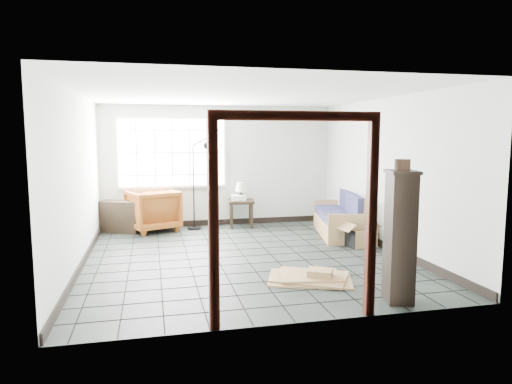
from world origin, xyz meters
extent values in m
plane|color=black|center=(0.00, 0.00, 0.00)|extent=(5.50, 5.50, 0.00)
cube|color=silver|center=(0.00, 2.75, 1.30)|extent=(5.00, 0.02, 2.60)
cube|color=silver|center=(0.00, -2.75, 1.30)|extent=(5.00, 0.02, 2.60)
cube|color=silver|center=(-2.50, 0.00, 1.30)|extent=(0.02, 5.50, 2.60)
cube|color=silver|center=(2.50, 0.00, 1.30)|extent=(0.02, 5.50, 2.60)
cube|color=white|center=(0.00, 0.00, 2.60)|extent=(5.00, 5.50, 0.02)
cube|color=black|center=(0.00, 2.73, 0.06)|extent=(4.95, 0.03, 0.12)
cube|color=black|center=(-2.48, 0.00, 0.06)|extent=(0.03, 5.45, 0.12)
cube|color=black|center=(2.48, 0.00, 0.06)|extent=(0.03, 5.45, 0.12)
cube|color=silver|center=(-1.00, 2.71, 1.60)|extent=(2.32, 0.06, 1.52)
cube|color=white|center=(-1.00, 2.67, 1.60)|extent=(2.20, 0.02, 1.40)
cube|color=#3E150E|center=(-0.85, -2.70, 1.05)|extent=(0.10, 0.08, 2.10)
cube|color=#3E150E|center=(0.85, -2.70, 1.05)|extent=(0.10, 0.08, 2.10)
cube|color=#3E150E|center=(0.00, -2.70, 2.15)|extent=(1.80, 0.08, 0.10)
cube|color=olive|center=(2.15, 1.20, 0.16)|extent=(1.08, 1.89, 0.32)
cube|color=olive|center=(1.95, 0.31, 0.28)|extent=(0.71, 0.20, 0.57)
cube|color=olive|center=(2.35, 2.10, 0.28)|extent=(0.71, 0.20, 0.57)
cube|color=olive|center=(2.46, 1.13, 0.49)|extent=(0.45, 1.75, 0.62)
cube|color=#1A2241|center=(2.01, 0.63, 0.39)|extent=(0.75, 0.69, 0.14)
cube|color=#1A2241|center=(2.26, 0.58, 0.61)|extent=(0.24, 0.58, 0.46)
cube|color=#1A2241|center=(2.13, 1.21, 0.39)|extent=(0.75, 0.69, 0.14)
cube|color=#1A2241|center=(2.38, 1.15, 0.61)|extent=(0.24, 0.58, 0.46)
cube|color=#1A2241|center=(2.26, 1.78, 0.39)|extent=(0.75, 0.69, 0.14)
cube|color=#1A2241|center=(2.51, 1.72, 0.61)|extent=(0.24, 0.58, 0.46)
imported|color=maroon|center=(-1.43, 2.40, 0.47)|extent=(1.17, 1.13, 0.94)
cube|color=black|center=(0.42, 2.40, 0.55)|extent=(0.59, 0.59, 0.06)
cube|color=black|center=(0.19, 2.22, 0.27)|extent=(0.06, 0.06, 0.53)
cube|color=black|center=(0.61, 2.16, 0.27)|extent=(0.06, 0.06, 0.53)
cube|color=black|center=(0.24, 2.64, 0.27)|extent=(0.06, 0.06, 0.53)
cube|color=black|center=(0.66, 2.58, 0.27)|extent=(0.06, 0.06, 0.53)
cylinder|color=black|center=(0.43, 2.46, 0.65)|extent=(0.12, 0.12, 0.13)
cylinder|color=black|center=(0.43, 2.46, 0.76)|extent=(0.03, 0.03, 0.09)
cone|color=beige|center=(0.43, 2.46, 0.86)|extent=(0.31, 0.31, 0.18)
cube|color=silver|center=(0.37, 2.41, 0.64)|extent=(0.32, 0.26, 0.11)
cylinder|color=black|center=(0.22, 2.42, 0.64)|extent=(0.03, 0.07, 0.06)
cylinder|color=black|center=(-0.59, 2.40, 0.02)|extent=(0.31, 0.31, 0.03)
cylinder|color=black|center=(-0.59, 2.40, 0.90)|extent=(0.03, 0.03, 1.76)
cylinder|color=black|center=(-0.45, 2.35, 1.83)|extent=(0.30, 0.04, 0.16)
sphere|color=black|center=(-0.31, 2.30, 1.75)|extent=(0.17, 0.17, 0.16)
cube|color=black|center=(-2.08, 2.40, 0.32)|extent=(0.88, 0.63, 0.64)
cube|color=black|center=(-2.08, 2.40, 0.33)|extent=(0.81, 0.57, 0.03)
cube|color=black|center=(1.38, -2.40, 0.77)|extent=(0.37, 0.44, 1.54)
cube|color=black|center=(1.38, -2.40, 1.54)|extent=(0.42, 0.49, 0.04)
cylinder|color=black|center=(1.34, -2.46, 1.62)|extent=(0.21, 0.21, 0.13)
cube|color=#967748|center=(2.15, 0.22, 0.01)|extent=(0.53, 0.45, 0.02)
cube|color=black|center=(1.92, 0.18, 0.16)|extent=(0.09, 0.37, 0.32)
cube|color=#967748|center=(2.38, 0.26, 0.16)|extent=(0.09, 0.37, 0.32)
cube|color=#967748|center=(2.18, 0.04, 0.16)|extent=(0.46, 0.11, 0.32)
cube|color=#967748|center=(2.12, 0.40, 0.16)|extent=(0.46, 0.11, 0.32)
cube|color=#967748|center=(1.86, 0.16, 0.37)|extent=(0.24, 0.40, 0.13)
cube|color=#967748|center=(2.44, 0.27, 0.37)|extent=(0.24, 0.40, 0.13)
cube|color=#967748|center=(0.64, -1.40, 0.01)|extent=(1.31, 1.11, 0.02)
cube|color=#967748|center=(0.64, -1.40, 0.03)|extent=(1.20, 1.11, 0.02)
cube|color=#967748|center=(0.64, -1.40, 0.06)|extent=(0.93, 0.74, 0.02)
cube|color=#967748|center=(0.75, -1.49, 0.12)|extent=(0.41, 0.38, 0.09)
camera|label=1|loc=(-1.43, -7.11, 1.95)|focal=32.00mm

